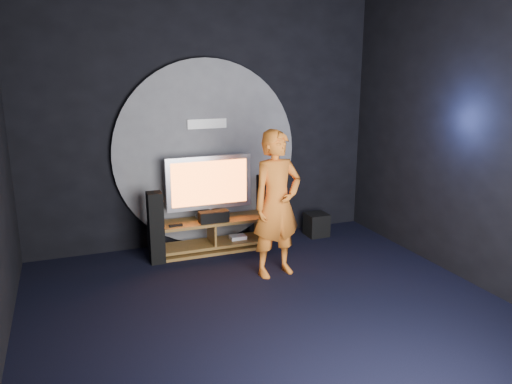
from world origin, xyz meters
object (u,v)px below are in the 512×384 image
tower_speaker_right (264,206)px  tv (209,185)px  media_console (212,237)px  player (277,204)px  subwoofer (316,225)px  tower_speaker_left (156,228)px

tower_speaker_right → tv: bearing=-165.4°
tower_speaker_right → media_console: bearing=-161.3°
player → tv: bearing=105.5°
tv → tower_speaker_right: size_ratio=1.25×
subwoofer → tower_speaker_right: bearing=161.1°
subwoofer → player: size_ratio=0.19×
tower_speaker_left → player: bearing=-34.5°
subwoofer → player: bearing=-136.1°
tower_speaker_right → subwoofer: size_ratio=2.76×
tower_speaker_right → player: size_ratio=0.53×
tv → tower_speaker_right: (0.90, 0.23, -0.46)m
tv → player: 1.23m
tv → subwoofer: 1.82m
tower_speaker_right → tower_speaker_left: bearing=-164.9°
media_console → tower_speaker_right: size_ratio=1.61×
media_console → player: bearing=-64.0°
media_console → tv: 0.73m
media_console → tower_speaker_right: bearing=18.7°
subwoofer → tv: bearing=179.1°
tower_speaker_left → subwoofer: 2.46m
media_console → tower_speaker_left: size_ratio=1.61×
tv → player: (0.52, -1.12, -0.04)m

